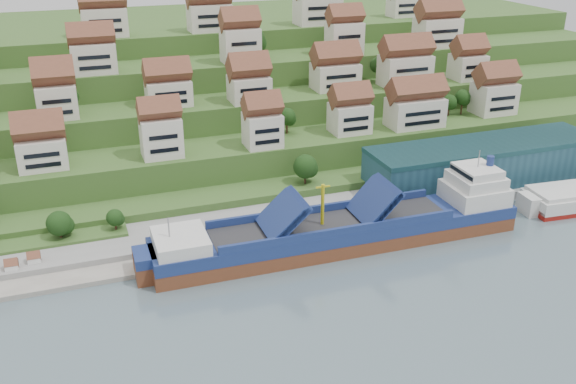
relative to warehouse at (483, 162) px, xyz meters
name	(u,v)px	position (x,y,z in m)	size (l,w,h in m)	color
ground	(315,253)	(-52.00, -17.00, -7.20)	(300.00, 300.00, 0.00)	slate
quay	(370,205)	(-32.00, -2.00, -6.10)	(180.00, 14.00, 2.20)	gray
pebble_beach	(14,271)	(-110.00, -5.00, -6.70)	(45.00, 20.00, 1.00)	gray
hillside	(201,84)	(-52.00, 86.55, 3.46)	(260.00, 128.00, 31.00)	#2D4C1E
hillside_village	(258,68)	(-44.71, 44.02, 17.40)	(151.77, 64.04, 29.04)	silver
hillside_trees	(223,113)	(-58.94, 29.10, 10.28)	(136.51, 61.92, 30.34)	#1C3E14
warehouse	(483,162)	(0.00, 0.00, 0.00)	(60.00, 15.00, 10.00)	#204657
flagpole	(374,192)	(-33.89, -7.00, -0.32)	(1.28, 0.16, 8.00)	gray
beach_huts	(1,269)	(-112.00, -6.25, -5.10)	(14.40, 3.70, 2.20)	white
cargo_ship	(349,230)	(-43.78, -15.92, -3.90)	(78.36, 13.20, 17.35)	brown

